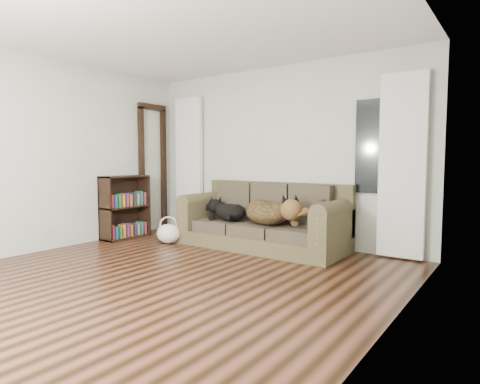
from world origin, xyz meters
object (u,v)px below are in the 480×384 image
Objects in this scene: sofa at (261,216)px; dog_black_lab at (229,211)px; dog_shepherd at (270,214)px; bookshelf at (125,206)px; tote_bag at (168,232)px.

dog_black_lab is (-0.52, -0.06, 0.03)m from sofa.
dog_shepherd is 0.81× the size of bookshelf.
dog_black_lab is at bearing 33.99° from dog_shepherd.
sofa is 6.08× the size of tote_bag.
dog_shepherd is (0.69, 0.01, 0.01)m from dog_black_lab.
bookshelf is at bearing -163.86° from sofa.
dog_shepherd reaches higher than dog_black_lab.
sofa is 2.40× the size of bookshelf.
bookshelf is (-2.14, -0.62, 0.05)m from sofa.
dog_black_lab is at bearing 13.45° from bookshelf.
dog_black_lab is 0.75× the size of dog_shepherd.
sofa is at bearing 37.44° from dog_black_lab.
bookshelf is at bearing 46.90° from dog_shepherd.
dog_shepherd reaches higher than tote_bag.
dog_shepherd is at bearing 31.86° from dog_black_lab.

